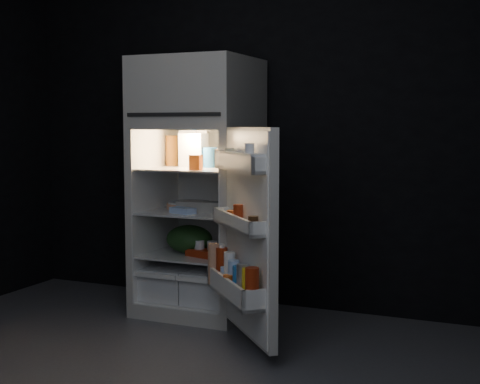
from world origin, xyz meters
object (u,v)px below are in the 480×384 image
at_px(fridge_door, 245,237).
at_px(yogurt_tray, 207,253).
at_px(refrigerator, 199,177).
at_px(milk_jug, 194,150).
at_px(egg_carton, 200,206).

xyz_separation_m(fridge_door, yogurt_tray, (-0.50, 0.52, -0.23)).
distance_m(refrigerator, milk_jug, 0.21).
bearing_deg(milk_jug, egg_carton, -55.51).
bearing_deg(yogurt_tray, fridge_door, -29.42).
bearing_deg(refrigerator, milk_jug, 145.79).
bearing_deg(egg_carton, yogurt_tray, -44.16).
relative_size(milk_jug, egg_carton, 0.76).
height_order(milk_jug, egg_carton, milk_jug).
height_order(egg_carton, yogurt_tray, egg_carton).
xyz_separation_m(egg_carton, yogurt_tray, (0.08, -0.06, -0.31)).
xyz_separation_m(fridge_door, milk_jug, (-0.70, 0.70, 0.47)).
bearing_deg(fridge_door, yogurt_tray, 134.12).
xyz_separation_m(milk_jug, yogurt_tray, (0.20, -0.19, -0.69)).
distance_m(refrigerator, egg_carton, 0.21).
bearing_deg(fridge_door, milk_jug, 134.73).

